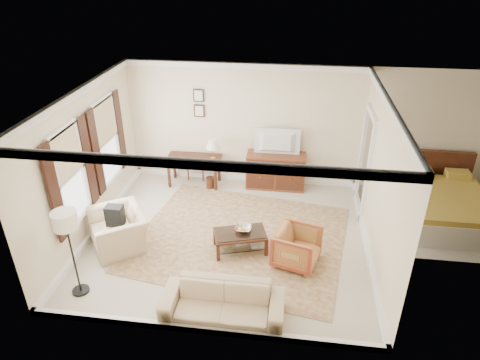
% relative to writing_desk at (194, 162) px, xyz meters
% --- Properties ---
extents(room_shell, '(5.51, 5.01, 2.91)m').
position_rel_writing_desk_xyz_m(room_shell, '(1.16, -2.08, 1.88)').
color(room_shell, beige).
rests_on(room_shell, ground).
extents(annex_bedroom, '(3.00, 2.70, 2.90)m').
position_rel_writing_desk_xyz_m(annex_bedroom, '(5.65, -0.93, -0.25)').
color(annex_bedroom, beige).
rests_on(annex_bedroom, ground).
extents(window_front, '(0.12, 1.56, 1.80)m').
position_rel_writing_desk_xyz_m(window_front, '(-1.54, -2.78, 0.96)').
color(window_front, '#CCB284').
rests_on(window_front, room_shell).
extents(window_rear, '(0.12, 1.56, 1.80)m').
position_rel_writing_desk_xyz_m(window_rear, '(-1.54, -1.18, 0.96)').
color(window_rear, '#CCB284').
rests_on(window_rear, room_shell).
extents(doorway, '(0.10, 1.12, 2.25)m').
position_rel_writing_desk_xyz_m(doorway, '(3.87, -0.58, 0.48)').
color(doorway, white).
rests_on(doorway, room_shell).
extents(rug, '(4.50, 4.03, 0.01)m').
position_rel_writing_desk_xyz_m(rug, '(1.40, -2.09, -0.59)').
color(rug, brown).
rests_on(rug, room_shell).
extents(writing_desk, '(1.29, 0.65, 0.71)m').
position_rel_writing_desk_xyz_m(writing_desk, '(0.00, 0.00, 0.00)').
color(writing_desk, '#462014').
rests_on(writing_desk, room_shell).
extents(desk_chair, '(0.55, 0.55, 1.05)m').
position_rel_writing_desk_xyz_m(desk_chair, '(-0.01, 0.35, -0.07)').
color(desk_chair, brown).
rests_on(desk_chair, room_shell).
extents(desk_lamp, '(0.32, 0.32, 0.50)m').
position_rel_writing_desk_xyz_m(desk_lamp, '(0.47, 0.00, 0.36)').
color(desk_lamp, silver).
rests_on(desk_lamp, writing_desk).
extents(framed_prints, '(0.25, 0.04, 0.68)m').
position_rel_writing_desk_xyz_m(framed_prints, '(0.10, 0.39, 1.35)').
color(framed_prints, '#462014').
rests_on(framed_prints, room_shell).
extents(sideboard, '(1.38, 0.53, 0.85)m').
position_rel_writing_desk_xyz_m(sideboard, '(1.96, 0.13, -0.17)').
color(sideboard, brown).
rests_on(sideboard, room_shell).
extents(tv, '(1.01, 0.58, 0.13)m').
position_rel_writing_desk_xyz_m(tv, '(1.96, 0.11, 0.76)').
color(tv, black).
rests_on(tv, sideboard).
extents(coffee_table, '(1.09, 0.83, 0.41)m').
position_rel_writing_desk_xyz_m(coffee_table, '(1.45, -2.47, -0.29)').
color(coffee_table, '#462014').
rests_on(coffee_table, room_shell).
extents(fruit_bowl, '(0.42, 0.42, 0.10)m').
position_rel_writing_desk_xyz_m(fruit_bowl, '(1.51, -2.39, -0.13)').
color(fruit_bowl, silver).
rests_on(fruit_bowl, coffee_table).
extents(book_a, '(0.28, 0.12, 0.38)m').
position_rel_writing_desk_xyz_m(book_a, '(1.35, -2.43, -0.43)').
color(book_a, brown).
rests_on(book_a, coffee_table).
extents(book_b, '(0.28, 0.09, 0.38)m').
position_rel_writing_desk_xyz_m(book_b, '(1.66, -2.46, -0.44)').
color(book_b, brown).
rests_on(book_b, coffee_table).
extents(striped_armchair, '(0.90, 0.93, 0.78)m').
position_rel_writing_desk_xyz_m(striped_armchair, '(2.52, -2.71, -0.20)').
color(striped_armchair, '#983521').
rests_on(striped_armchair, room_shell).
extents(club_armchair, '(1.23, 1.33, 0.97)m').
position_rel_writing_desk_xyz_m(club_armchair, '(-0.88, -2.63, -0.11)').
color(club_armchair, tan).
rests_on(club_armchair, room_shell).
extents(backpack, '(0.33, 0.38, 0.40)m').
position_rel_writing_desk_xyz_m(backpack, '(-0.89, -2.66, 0.14)').
color(backpack, black).
rests_on(backpack, club_armchair).
extents(sofa, '(1.89, 0.56, 0.74)m').
position_rel_writing_desk_xyz_m(sofa, '(1.41, -4.17, -0.22)').
color(sofa, tan).
rests_on(sofa, room_shell).
extents(floor_lamp, '(0.39, 0.39, 1.58)m').
position_rel_writing_desk_xyz_m(floor_lamp, '(-1.06, -3.95, 0.73)').
color(floor_lamp, black).
rests_on(floor_lamp, room_shell).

